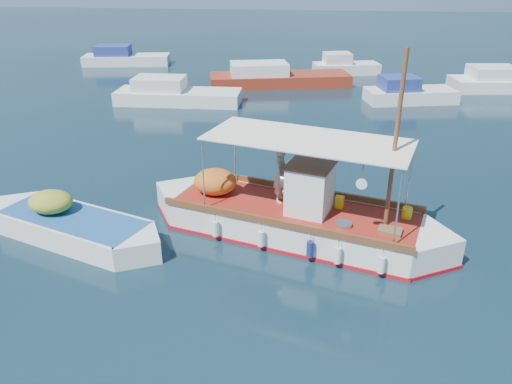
# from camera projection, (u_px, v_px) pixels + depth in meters

# --- Properties ---
(ground) EXTENTS (160.00, 160.00, 0.00)m
(ground) POSITION_uv_depth(u_px,v_px,m) (273.00, 239.00, 15.87)
(ground) COLOR black
(ground) RESTS_ON ground
(fishing_caique) EXTENTS (9.86, 4.83, 6.28)m
(fishing_caique) POSITION_uv_depth(u_px,v_px,m) (291.00, 218.00, 16.01)
(fishing_caique) COLOR white
(fishing_caique) RESTS_ON ground
(dinghy) EXTENTS (6.39, 3.49, 1.66)m
(dinghy) POSITION_uv_depth(u_px,v_px,m) (73.00, 228.00, 15.85)
(dinghy) COLOR white
(dinghy) RESTS_ON ground
(bg_boat_nw) EXTENTS (7.65, 2.52, 1.80)m
(bg_boat_nw) POSITION_uv_depth(u_px,v_px,m) (175.00, 95.00, 30.74)
(bg_boat_nw) COLOR silver
(bg_boat_nw) RESTS_ON ground
(bg_boat_n) EXTENTS (10.15, 4.89, 1.80)m
(bg_boat_n) POSITION_uv_depth(u_px,v_px,m) (275.00, 78.00, 35.11)
(bg_boat_n) COLOR maroon
(bg_boat_n) RESTS_ON ground
(bg_boat_ne) EXTENTS (5.82, 3.35, 1.80)m
(bg_boat_ne) POSITION_uv_depth(u_px,v_px,m) (408.00, 94.00, 31.03)
(bg_boat_ne) COLOR silver
(bg_boat_ne) RESTS_ON ground
(bg_boat_e) EXTENTS (7.67, 3.45, 1.80)m
(bg_boat_e) POSITION_uv_depth(u_px,v_px,m) (504.00, 83.00, 33.83)
(bg_boat_e) COLOR silver
(bg_boat_e) RESTS_ON ground
(bg_boat_far_w) EXTENTS (7.35, 3.38, 1.80)m
(bg_boat_far_w) POSITION_uv_depth(u_px,v_px,m) (124.00, 59.00, 42.09)
(bg_boat_far_w) COLOR silver
(bg_boat_far_w) RESTS_ON ground
(bg_boat_far_n) EXTENTS (5.29, 3.00, 1.80)m
(bg_boat_far_n) POSITION_uv_depth(u_px,v_px,m) (344.00, 67.00, 38.76)
(bg_boat_far_n) COLOR silver
(bg_boat_far_n) RESTS_ON ground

